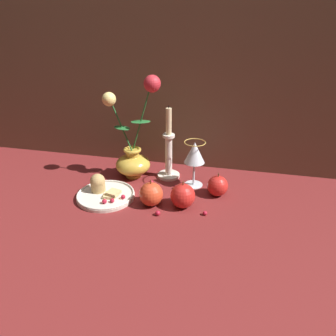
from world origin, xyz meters
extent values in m
plane|color=maroon|center=(0.00, 0.00, 0.00)|extent=(2.40, 2.40, 0.00)
cube|color=brown|center=(0.00, 0.28, 0.60)|extent=(2.40, 0.04, 1.20)
cylinder|color=gold|center=(-0.08, 0.12, 0.01)|extent=(0.06, 0.06, 0.01)
ellipsoid|color=gold|center=(-0.08, 0.12, 0.05)|extent=(0.13, 0.13, 0.08)
cylinder|color=gold|center=(-0.08, 0.12, 0.09)|extent=(0.05, 0.05, 0.03)
torus|color=gold|center=(-0.08, 0.12, 0.11)|extent=(0.07, 0.07, 0.01)
cylinder|color=#23662D|center=(-0.12, 0.12, 0.20)|extent=(0.08, 0.01, 0.19)
ellipsoid|color=#23662D|center=(-0.11, 0.12, 0.19)|extent=(0.08, 0.06, 0.00)
sphere|color=#EFD67A|center=(-0.15, 0.11, 0.29)|extent=(0.05, 0.05, 0.05)
cylinder|color=#23662D|center=(-0.04, 0.12, 0.23)|extent=(0.08, 0.02, 0.24)
ellipsoid|color=#23662D|center=(-0.04, 0.12, 0.22)|extent=(0.08, 0.06, 0.00)
sphere|color=red|center=(0.00, 0.13, 0.35)|extent=(0.06, 0.06, 0.06)
cylinder|color=silver|center=(-0.12, -0.05, 0.01)|extent=(0.20, 0.20, 0.01)
torus|color=silver|center=(-0.12, -0.05, 0.01)|extent=(0.19, 0.19, 0.01)
cylinder|color=tan|center=(-0.16, -0.03, 0.03)|extent=(0.05, 0.05, 0.04)
sphere|color=tan|center=(-0.16, -0.03, 0.05)|extent=(0.05, 0.05, 0.05)
cube|color=#DBBC7A|center=(-0.10, -0.06, 0.01)|extent=(0.04, 0.04, 0.01)
cube|color=#DBBC7A|center=(-0.09, -0.06, 0.03)|extent=(0.05, 0.05, 0.01)
sphere|color=#AD192D|center=(-0.10, -0.11, 0.02)|extent=(0.02, 0.02, 0.02)
sphere|color=#AD192D|center=(-0.08, -0.09, 0.02)|extent=(0.01, 0.01, 0.01)
sphere|color=#AD192D|center=(-0.05, -0.06, 0.02)|extent=(0.01, 0.01, 0.01)
cylinder|color=silver|center=(0.16, 0.10, 0.00)|extent=(0.07, 0.07, 0.00)
cylinder|color=silver|center=(0.16, 0.10, 0.05)|extent=(0.01, 0.01, 0.09)
cone|color=silver|center=(0.16, 0.10, 0.13)|extent=(0.07, 0.07, 0.07)
cone|color=maroon|center=(0.16, 0.10, 0.12)|extent=(0.06, 0.06, 0.05)
torus|color=gold|center=(0.16, 0.10, 0.17)|extent=(0.07, 0.07, 0.00)
cylinder|color=silver|center=(0.05, 0.14, 0.01)|extent=(0.08, 0.08, 0.01)
cylinder|color=silver|center=(0.05, 0.14, 0.09)|extent=(0.03, 0.03, 0.15)
cylinder|color=silver|center=(0.05, 0.14, 0.17)|extent=(0.04, 0.04, 0.01)
cylinder|color=beige|center=(0.05, 0.14, 0.22)|extent=(0.02, 0.02, 0.10)
cylinder|color=black|center=(0.05, 0.14, 0.27)|extent=(0.00, 0.00, 0.01)
sphere|color=red|center=(0.14, -0.05, 0.04)|extent=(0.08, 0.08, 0.08)
cylinder|color=#4C3319|center=(0.14, -0.05, 0.09)|extent=(0.00, 0.00, 0.01)
sphere|color=#D14223|center=(0.04, -0.06, 0.04)|extent=(0.08, 0.08, 0.08)
cylinder|color=#4C3319|center=(0.04, -0.06, 0.08)|extent=(0.00, 0.00, 0.01)
sphere|color=red|center=(0.25, 0.05, 0.04)|extent=(0.07, 0.07, 0.07)
cylinder|color=#4C3319|center=(0.25, 0.05, 0.08)|extent=(0.00, 0.00, 0.01)
sphere|color=#AD192D|center=(0.12, 0.02, 0.01)|extent=(0.02, 0.02, 0.02)
sphere|color=#AD192D|center=(0.10, 0.06, 0.01)|extent=(0.01, 0.01, 0.01)
sphere|color=#AD192D|center=(0.22, -0.09, 0.01)|extent=(0.01, 0.01, 0.01)
sphere|color=#AD192D|center=(0.01, 0.06, 0.01)|extent=(0.02, 0.02, 0.02)
sphere|color=#AD192D|center=(0.08, -0.12, 0.01)|extent=(0.02, 0.02, 0.02)
camera|label=1|loc=(0.30, -0.94, 0.58)|focal=35.00mm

